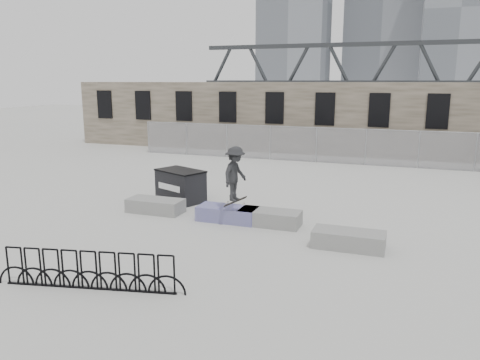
{
  "coord_description": "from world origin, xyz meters",
  "views": [
    {
      "loc": [
        4.92,
        -13.98,
        4.64
      ],
      "look_at": [
        -0.37,
        0.68,
        1.3
      ],
      "focal_mm": 35.0,
      "sensor_mm": 36.0,
      "label": 1
    }
  ],
  "objects_px": {
    "planter_center_right": "(270,217)",
    "bike_rack": "(89,271)",
    "planter_offset": "(349,239)",
    "dumpster": "(181,185)",
    "planter_center_left": "(228,213)",
    "skateboarder": "(235,174)",
    "planter_far_left": "(155,205)"
  },
  "relations": [
    {
      "from": "skateboarder",
      "to": "planter_far_left",
      "type": "bearing_deg",
      "value": 91.49
    },
    {
      "from": "planter_center_left",
      "to": "planter_center_right",
      "type": "distance_m",
      "value": 1.47
    },
    {
      "from": "planter_far_left",
      "to": "skateboarder",
      "type": "distance_m",
      "value": 3.58
    },
    {
      "from": "planter_far_left",
      "to": "bike_rack",
      "type": "height_order",
      "value": "bike_rack"
    },
    {
      "from": "planter_center_right",
      "to": "dumpster",
      "type": "height_order",
      "value": "dumpster"
    },
    {
      "from": "planter_offset",
      "to": "bike_rack",
      "type": "bearing_deg",
      "value": -137.74
    },
    {
      "from": "planter_center_right",
      "to": "planter_center_left",
      "type": "bearing_deg",
      "value": -179.02
    },
    {
      "from": "planter_offset",
      "to": "dumpster",
      "type": "height_order",
      "value": "dumpster"
    },
    {
      "from": "dumpster",
      "to": "skateboarder",
      "type": "bearing_deg",
      "value": -11.9
    },
    {
      "from": "planter_center_right",
      "to": "bike_rack",
      "type": "height_order",
      "value": "bike_rack"
    },
    {
      "from": "planter_center_right",
      "to": "planter_offset",
      "type": "xyz_separation_m",
      "value": [
        2.69,
        -1.28,
        0.0
      ]
    },
    {
      "from": "bike_rack",
      "to": "skateboarder",
      "type": "distance_m",
      "value": 5.88
    },
    {
      "from": "planter_center_left",
      "to": "skateboarder",
      "type": "bearing_deg",
      "value": -43.43
    },
    {
      "from": "dumpster",
      "to": "skateboarder",
      "type": "relative_size",
      "value": 1.11
    },
    {
      "from": "bike_rack",
      "to": "planter_center_right",
      "type": "bearing_deg",
      "value": 67.45
    },
    {
      "from": "planter_far_left",
      "to": "bike_rack",
      "type": "bearing_deg",
      "value": -73.56
    },
    {
      "from": "planter_offset",
      "to": "skateboarder",
      "type": "xyz_separation_m",
      "value": [
        -3.72,
        0.85,
        1.45
      ]
    },
    {
      "from": "dumpster",
      "to": "bike_rack",
      "type": "height_order",
      "value": "dumpster"
    },
    {
      "from": "planter_offset",
      "to": "bike_rack",
      "type": "relative_size",
      "value": 0.45
    },
    {
      "from": "dumpster",
      "to": "skateboarder",
      "type": "xyz_separation_m",
      "value": [
        3.1,
        -2.23,
        1.09
      ]
    },
    {
      "from": "bike_rack",
      "to": "skateboarder",
      "type": "bearing_deg",
      "value": 75.37
    },
    {
      "from": "planter_center_left",
      "to": "planter_offset",
      "type": "height_order",
      "value": "same"
    },
    {
      "from": "planter_center_left",
      "to": "planter_offset",
      "type": "relative_size",
      "value": 1.0
    },
    {
      "from": "planter_center_left",
      "to": "planter_offset",
      "type": "xyz_separation_m",
      "value": [
        4.15,
        -1.26,
        0.0
      ]
    },
    {
      "from": "planter_center_right",
      "to": "dumpster",
      "type": "distance_m",
      "value": 4.53
    },
    {
      "from": "planter_far_left",
      "to": "dumpster",
      "type": "bearing_deg",
      "value": 85.7
    },
    {
      "from": "planter_center_right",
      "to": "bike_rack",
      "type": "xyz_separation_m",
      "value": [
        -2.48,
        -5.98,
        0.17
      ]
    },
    {
      "from": "bike_rack",
      "to": "skateboarder",
      "type": "relative_size",
      "value": 2.23
    },
    {
      "from": "planter_far_left",
      "to": "skateboarder",
      "type": "height_order",
      "value": "skateboarder"
    },
    {
      "from": "planter_offset",
      "to": "planter_far_left",
      "type": "bearing_deg",
      "value": 169.06
    },
    {
      "from": "planter_offset",
      "to": "skateboarder",
      "type": "height_order",
      "value": "skateboarder"
    },
    {
      "from": "planter_far_left",
      "to": "planter_center_left",
      "type": "relative_size",
      "value": 1.0
    }
  ]
}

